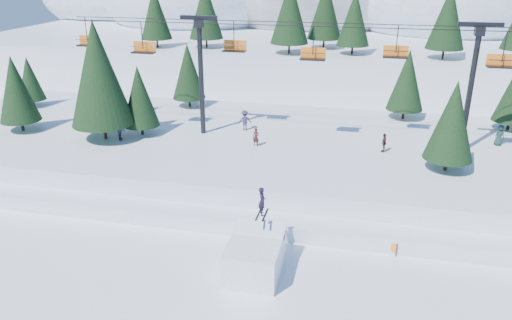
% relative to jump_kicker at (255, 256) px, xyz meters
% --- Properties ---
extents(ground, '(160.00, 160.00, 0.00)m').
position_rel_jump_kicker_xyz_m(ground, '(0.44, -1.26, -1.14)').
color(ground, white).
rests_on(ground, ground).
extents(mid_shelf, '(70.00, 22.00, 2.50)m').
position_rel_jump_kicker_xyz_m(mid_shelf, '(0.44, 16.74, 0.11)').
color(mid_shelf, white).
rests_on(mid_shelf, ground).
extents(berm, '(70.00, 6.00, 1.10)m').
position_rel_jump_kicker_xyz_m(berm, '(0.44, 6.74, -0.59)').
color(berm, white).
rests_on(berm, ground).
extents(mountain_ridge, '(119.00, 60.00, 26.46)m').
position_rel_jump_kicker_xyz_m(mountain_ridge, '(-4.66, 72.11, 8.50)').
color(mountain_ridge, white).
rests_on(mountain_ridge, ground).
extents(jump_kicker, '(3.02, 4.29, 4.87)m').
position_rel_jump_kicker_xyz_m(jump_kicker, '(0.00, 0.00, 0.00)').
color(jump_kicker, white).
rests_on(jump_kicker, ground).
extents(chairlift, '(46.23, 3.21, 10.28)m').
position_rel_jump_kicker_xyz_m(chairlift, '(1.05, 16.79, 8.18)').
color(chairlift, black).
rests_on(chairlift, mid_shelf).
extents(conifer_stand, '(61.46, 16.40, 10.19)m').
position_rel_jump_kicker_xyz_m(conifer_stand, '(2.84, 17.25, 5.78)').
color(conifer_stand, black).
rests_on(conifer_stand, mid_shelf).
extents(distant_skiers, '(32.74, 6.54, 1.88)m').
position_rel_jump_kicker_xyz_m(distant_skiers, '(-1.35, 16.66, 2.25)').
color(distant_skiers, '#43201E').
rests_on(distant_skiers, mid_shelf).
extents(banner_near, '(2.67, 1.08, 0.90)m').
position_rel_jump_kicker_xyz_m(banner_near, '(6.83, 4.13, -0.60)').
color(banner_near, black).
rests_on(banner_near, ground).
extents(banner_far, '(2.81, 0.59, 0.90)m').
position_rel_jump_kicker_xyz_m(banner_far, '(9.18, 5.32, -0.60)').
color(banner_far, black).
rests_on(banner_far, ground).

